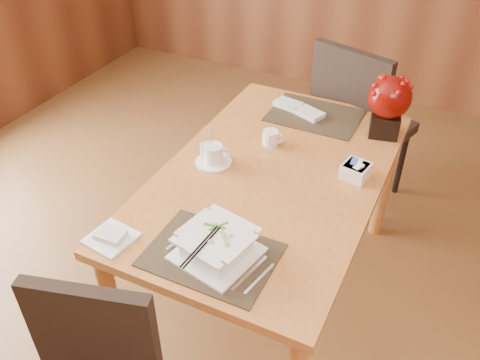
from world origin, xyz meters
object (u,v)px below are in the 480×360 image
at_px(creamer_jug, 270,138).
at_px(bread_plate, 111,238).
at_px(soup_setting, 217,245).
at_px(water_glass, 207,145).
at_px(sugar_caddy, 356,171).
at_px(far_chair, 356,119).
at_px(coffee_cup, 214,156).
at_px(dining_table, 271,191).
at_px(berry_decor, 389,103).

bearing_deg(creamer_jug, bread_plate, -118.33).
relative_size(soup_setting, water_glass, 1.92).
height_order(creamer_jug, sugar_caddy, creamer_jug).
bearing_deg(far_chair, coffee_cup, 84.05).
xyz_separation_m(dining_table, water_glass, (-0.30, -0.04, 0.18)).
bearing_deg(dining_table, creamer_jug, 115.41).
relative_size(creamer_jug, sugar_caddy, 0.90).
xyz_separation_m(coffee_cup, sugar_caddy, (0.59, 0.17, -0.01)).
distance_m(dining_table, creamer_jug, 0.27).
xyz_separation_m(dining_table, creamer_jug, (-0.10, 0.21, 0.13)).
bearing_deg(far_chair, sugar_caddy, 120.58).
bearing_deg(coffee_cup, creamer_jug, 57.05).
distance_m(bread_plate, far_chair, 1.64).
distance_m(dining_table, berry_decor, 0.69).
bearing_deg(sugar_caddy, bread_plate, -132.32).
xyz_separation_m(soup_setting, far_chair, (0.12, 1.45, -0.22)).
bearing_deg(berry_decor, bread_plate, -121.76).
xyz_separation_m(coffee_cup, creamer_jug, (0.16, 0.25, -0.00)).
distance_m(dining_table, water_glass, 0.35).
xyz_separation_m(dining_table, bread_plate, (-0.37, -0.64, 0.10)).
bearing_deg(coffee_cup, soup_setting, -60.60).
bearing_deg(soup_setting, dining_table, 103.91).
xyz_separation_m(creamer_jug, sugar_caddy, (0.43, -0.08, -0.00)).
distance_m(soup_setting, berry_decor, 1.13).
bearing_deg(water_glass, bread_plate, -96.96).
xyz_separation_m(dining_table, coffee_cup, (-0.26, -0.04, 0.14)).
xyz_separation_m(creamer_jug, berry_decor, (0.45, 0.32, 0.13)).
height_order(coffee_cup, water_glass, water_glass).
height_order(creamer_jug, berry_decor, berry_decor).
relative_size(dining_table, water_glass, 9.40).
bearing_deg(far_chair, berry_decor, 136.39).
bearing_deg(berry_decor, sugar_caddy, -93.57).
bearing_deg(creamer_jug, water_glass, -139.20).
xyz_separation_m(dining_table, sugar_caddy, (0.33, 0.13, 0.13)).
relative_size(coffee_cup, bread_plate, 1.01).
bearing_deg(water_glass, sugar_caddy, 14.92).
bearing_deg(water_glass, far_chair, 65.10).
bearing_deg(soup_setting, creamer_jug, 110.85).
distance_m(water_glass, sugar_caddy, 0.65).
bearing_deg(dining_table, bread_plate, -120.13).
distance_m(water_glass, berry_decor, 0.87).
bearing_deg(bread_plate, coffee_cup, 79.79).
distance_m(coffee_cup, creamer_jug, 0.30).
bearing_deg(far_chair, dining_table, 98.25).
bearing_deg(coffee_cup, bread_plate, -100.21).
height_order(creamer_jug, far_chair, far_chair).
bearing_deg(dining_table, coffee_cup, -170.62).
bearing_deg(dining_table, berry_decor, 56.34).
xyz_separation_m(dining_table, berry_decor, (0.35, 0.53, 0.26)).
bearing_deg(sugar_caddy, far_chair, 103.45).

